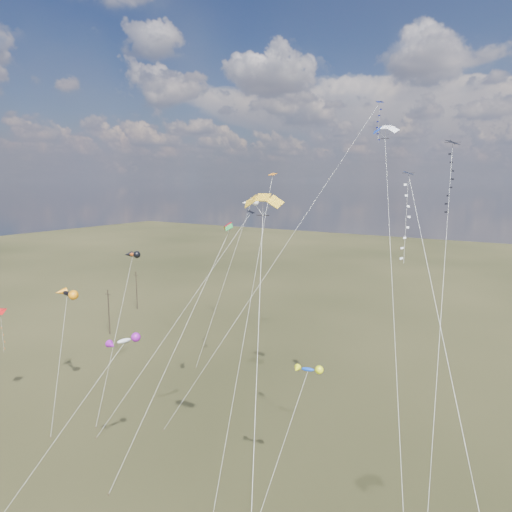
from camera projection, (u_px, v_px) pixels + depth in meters
The scene contains 16 objects.
utility_pole_near at pixel (109, 312), 79.68m from camera, with size 1.40×0.20×8.00m.
utility_pole_far at pixel (137, 290), 95.57m from camera, with size 1.40×0.20×8.00m.
diamond_black_high at pixel (449, 196), 38.26m from camera, with size 4.63×24.68×30.15m.
diamond_navy_tall at pixel (362, 145), 53.93m from camera, with size 15.87×22.81×36.11m.
diamond_black_mid at pixel (207, 276), 52.86m from camera, with size 8.22×18.66×23.15m.
diamond_red_low at pixel (0, 334), 50.16m from camera, with size 1.91×8.05×12.78m.
diamond_navy_right at pixel (411, 239), 30.52m from camera, with size 12.43×20.45×27.35m.
diamond_orange_center at pixel (256, 272), 43.76m from camera, with size 4.77×17.19×27.51m.
parafoil_yellow at pixel (263, 199), 30.29m from camera, with size 11.40×19.01×26.26m.
parafoil_blue_white at pixel (386, 130), 40.64m from camera, with size 10.28×21.78×31.99m.
parafoil_tricolor at pixel (227, 226), 44.89m from camera, with size 4.45×14.50×22.98m.
novelty_black_orange at pixel (67, 294), 52.99m from camera, with size 6.25×7.07×14.36m.
novelty_orange_black at pixel (132, 255), 60.33m from camera, with size 7.52×12.88×17.63m.
novelty_white_purple at pixel (123, 342), 37.19m from camera, with size 6.90×9.81×14.22m.
novelty_redwhite_stripe at pixel (250, 203), 73.76m from camera, with size 3.96×15.82×23.87m.
novelty_blue_yellow at pixel (307, 371), 35.52m from camera, with size 2.62×7.23×12.57m.
Camera 1 is at (24.83, -21.46, 26.71)m, focal length 32.00 mm.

